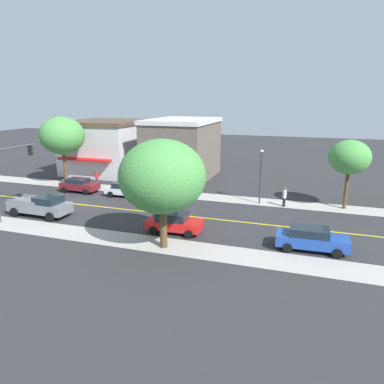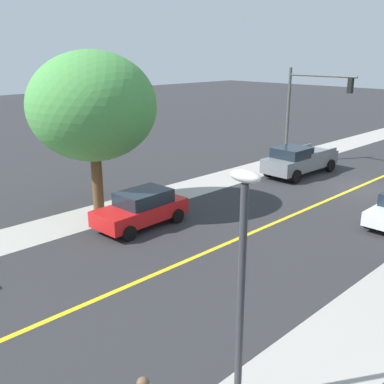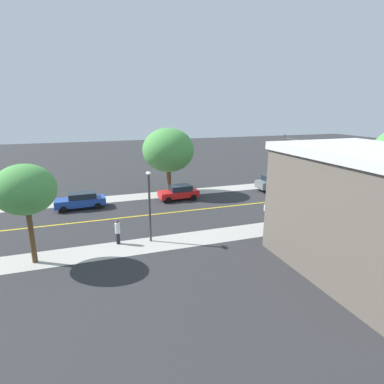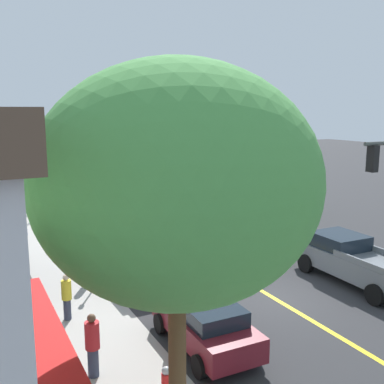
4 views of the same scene
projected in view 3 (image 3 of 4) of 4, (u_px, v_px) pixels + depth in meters
ground_plane at (297, 199)px, 34.40m from camera, size 140.00×140.00×0.00m
sidewalk_left at (343, 218)px, 28.43m from camera, size 2.68×126.00×0.01m
sidewalk_right at (265, 185)px, 40.38m from camera, size 2.68×126.00×0.01m
road_centerline_stripe at (297, 199)px, 34.40m from camera, size 0.20×126.00×0.00m
pale_office_building at (371, 214)px, 18.09m from camera, size 11.87×7.65×7.48m
street_tree_left_near at (25, 190)px, 19.06m from camera, size 3.67×3.67×6.42m
street_tree_left_far at (168, 150)px, 35.33m from camera, size 5.80×5.80×7.50m
fire_hydrant at (370, 208)px, 29.86m from camera, size 0.44×0.24×0.83m
parking_meter at (306, 211)px, 27.50m from camera, size 0.12×0.18×1.38m
traffic_light_mast at (290, 153)px, 38.55m from camera, size 4.76×0.32×6.39m
street_lamp at (149, 198)px, 22.67m from camera, size 0.70×0.36×5.29m
red_sedan_right_curb at (179, 192)px, 33.93m from camera, size 2.18×4.30×1.57m
blue_sedan_right_curb at (81, 200)px, 30.92m from camera, size 2.09×4.79×1.60m
white_sedan_left_curb at (290, 206)px, 29.29m from camera, size 2.04×4.48×1.46m
maroon_sedan_left_curb at (340, 200)px, 31.09m from camera, size 2.02×4.19×1.49m
grey_pickup_truck at (278, 183)px, 37.79m from camera, size 2.36×5.64×1.84m
pedestrian_black_shirt at (292, 211)px, 27.34m from camera, size 0.30×0.30×1.77m
pedestrian_white_shirt at (118, 231)px, 22.80m from camera, size 0.37×0.37×1.85m
pedestrian_yellow_shirt at (334, 214)px, 26.90m from camera, size 0.34×0.34×1.60m
pedestrian_red_shirt at (369, 209)px, 27.94m from camera, size 0.39×0.39×1.78m
small_dog at (280, 218)px, 27.35m from camera, size 0.40×0.68×0.51m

